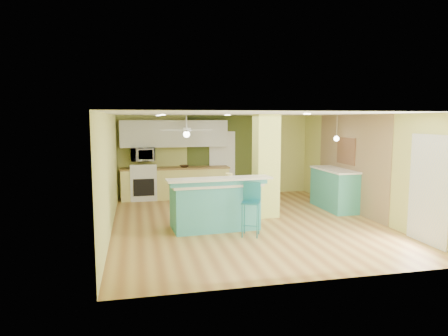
{
  "coord_description": "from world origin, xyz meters",
  "views": [
    {
      "loc": [
        -2.45,
        -8.73,
        2.39
      ],
      "look_at": [
        -0.42,
        0.4,
        1.23
      ],
      "focal_mm": 32.0,
      "sensor_mm": 36.0,
      "label": 1
    }
  ],
  "objects_px": {
    "peninsula": "(215,204)",
    "canister": "(229,177)",
    "fruit_bowl": "(184,166)",
    "bar_stool": "(251,200)",
    "side_counter": "(335,189)"
  },
  "relations": [
    {
      "from": "bar_stool",
      "to": "side_counter",
      "type": "bearing_deg",
      "value": 57.23
    },
    {
      "from": "bar_stool",
      "to": "canister",
      "type": "distance_m",
      "value": 0.94
    },
    {
      "from": "bar_stool",
      "to": "side_counter",
      "type": "relative_size",
      "value": 0.65
    },
    {
      "from": "canister",
      "to": "peninsula",
      "type": "bearing_deg",
      "value": -157.67
    },
    {
      "from": "bar_stool",
      "to": "fruit_bowl",
      "type": "xyz_separation_m",
      "value": [
        -0.87,
        4.15,
        0.24
      ]
    },
    {
      "from": "fruit_bowl",
      "to": "bar_stool",
      "type": "bearing_deg",
      "value": -78.14
    },
    {
      "from": "fruit_bowl",
      "to": "canister",
      "type": "xyz_separation_m",
      "value": [
        0.59,
        -3.34,
        0.13
      ]
    },
    {
      "from": "fruit_bowl",
      "to": "canister",
      "type": "bearing_deg",
      "value": -79.91
    },
    {
      "from": "bar_stool",
      "to": "fruit_bowl",
      "type": "height_order",
      "value": "bar_stool"
    },
    {
      "from": "peninsula",
      "to": "fruit_bowl",
      "type": "distance_m",
      "value": 3.52
    },
    {
      "from": "fruit_bowl",
      "to": "peninsula",
      "type": "bearing_deg",
      "value": -86.12
    },
    {
      "from": "bar_stool",
      "to": "fruit_bowl",
      "type": "relative_size",
      "value": 3.96
    },
    {
      "from": "bar_stool",
      "to": "canister",
      "type": "xyz_separation_m",
      "value": [
        -0.28,
        0.81,
        0.38
      ]
    },
    {
      "from": "peninsula",
      "to": "canister",
      "type": "distance_m",
      "value": 0.68
    },
    {
      "from": "peninsula",
      "to": "canister",
      "type": "xyz_separation_m",
      "value": [
        0.36,
        0.15,
        0.56
      ]
    }
  ]
}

